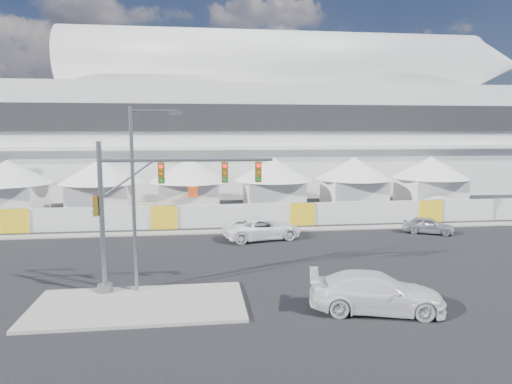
{
  "coord_description": "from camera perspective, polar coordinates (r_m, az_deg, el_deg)",
  "views": [
    {
      "loc": [
        -3.11,
        -24.35,
        8.34
      ],
      "look_at": [
        1.31,
        10.0,
        3.65
      ],
      "focal_mm": 32.0,
      "sensor_mm": 36.0,
      "label": 1
    }
  ],
  "objects": [
    {
      "name": "pickup_curb",
      "position": [
        35.24,
        0.83,
        -4.57
      ],
      "size": [
        3.94,
        6.47,
        1.68
      ],
      "primitive_type": "imported",
      "rotation": [
        0.0,
        0.0,
        1.77
      ],
      "color": "white",
      "rests_on": "ground"
    },
    {
      "name": "median_island",
      "position": [
        23.08,
        -14.42,
        -13.52
      ],
      "size": [
        10.0,
        5.0,
        0.15
      ],
      "primitive_type": "cube",
      "color": "gray",
      "rests_on": "ground"
    },
    {
      "name": "far_curb",
      "position": [
        44.28,
        24.36,
        -3.75
      ],
      "size": [
        80.0,
        1.2,
        0.12
      ],
      "primitive_type": "cube",
      "color": "gray",
      "rests_on": "ground"
    },
    {
      "name": "ground",
      "position": [
        25.93,
        -0.05,
        -11.05
      ],
      "size": [
        160.0,
        160.0,
        0.0
      ],
      "primitive_type": "plane",
      "color": "black",
      "rests_on": "ground"
    },
    {
      "name": "boom_lift",
      "position": [
        41.54,
        -13.18,
        -2.79
      ],
      "size": [
        6.6,
        1.51,
        3.37
      ],
      "rotation": [
        0.0,
        0.0,
        0.0
      ],
      "color": "#F55017",
      "rests_on": "ground"
    },
    {
      "name": "tent_row",
      "position": [
        48.76,
        -3.04,
        1.6
      ],
      "size": [
        53.4,
        8.4,
        5.4
      ],
      "color": "white",
      "rests_on": "ground"
    },
    {
      "name": "hoarding_fence",
      "position": [
        40.57,
        5.78,
        -2.74
      ],
      "size": [
        70.0,
        0.25,
        2.0
      ],
      "primitive_type": "cube",
      "color": "silver",
      "rests_on": "ground"
    },
    {
      "name": "sedan_silver",
      "position": [
        39.74,
        20.72,
        -3.9
      ],
      "size": [
        3.14,
        4.29,
        1.36
      ],
      "primitive_type": "imported",
      "rotation": [
        0.0,
        0.0,
        1.13
      ],
      "color": "silver",
      "rests_on": "ground"
    },
    {
      "name": "lot_car_b",
      "position": [
        52.71,
        27.96,
        -1.59
      ],
      "size": [
        2.09,
        3.92,
        1.27
      ],
      "primitive_type": "imported",
      "rotation": [
        0.0,
        0.0,
        1.74
      ],
      "color": "black",
      "rests_on": "ground"
    },
    {
      "name": "streetlight_median",
      "position": [
        23.6,
        -14.53,
        0.61
      ],
      "size": [
        2.59,
        0.26,
        9.36
      ],
      "color": "slate",
      "rests_on": "median_island"
    },
    {
      "name": "traffic_mast",
      "position": [
        23.74,
        -14.4,
        -2.23
      ],
      "size": [
        9.02,
        0.75,
        7.66
      ],
      "color": "slate",
      "rests_on": "median_island"
    },
    {
      "name": "stadium",
      "position": [
        66.91,
        2.88,
        8.66
      ],
      "size": [
        80.0,
        24.8,
        21.98
      ],
      "color": "silver",
      "rests_on": "ground"
    },
    {
      "name": "lot_car_c",
      "position": [
        44.23,
        -21.99,
        -2.89
      ],
      "size": [
        3.68,
        4.65,
        1.26
      ],
      "primitive_type": "imported",
      "rotation": [
        0.0,
        0.0,
        1.06
      ],
      "color": "#A3A4A8",
      "rests_on": "ground"
    },
    {
      "name": "lot_car_a",
      "position": [
        50.21,
        22.67,
        -1.49
      ],
      "size": [
        4.31,
        5.1,
        1.65
      ],
      "primitive_type": "imported",
      "rotation": [
        0.0,
        0.0,
        0.96
      ],
      "color": "white",
      "rests_on": "ground"
    },
    {
      "name": "pickup_near",
      "position": [
        22.34,
        14.8,
        -12.02
      ],
      "size": [
        3.86,
        6.58,
        1.79
      ],
      "primitive_type": "imported",
      "rotation": [
        0.0,
        0.0,
        1.34
      ],
      "color": "silver",
      "rests_on": "ground"
    }
  ]
}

